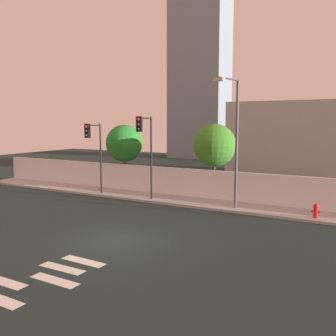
# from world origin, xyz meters

# --- Properties ---
(ground_plane) EXTENTS (80.00, 80.00, 0.00)m
(ground_plane) POSITION_xyz_m (0.00, 0.00, 0.00)
(ground_plane) COLOR #1B2826
(sidewalk) EXTENTS (36.00, 2.40, 0.15)m
(sidewalk) POSITION_xyz_m (0.00, 8.20, 0.07)
(sidewalk) COLOR #A0A0A0
(sidewalk) RESTS_ON ground
(perimeter_wall) EXTENTS (36.00, 0.18, 1.80)m
(perimeter_wall) POSITION_xyz_m (0.00, 9.49, 1.05)
(perimeter_wall) COLOR white
(perimeter_wall) RESTS_ON sidewalk
(crosswalk_marking) EXTENTS (3.13, 3.88, 0.01)m
(crosswalk_marking) POSITION_xyz_m (0.19, -4.10, 0.00)
(crosswalk_marking) COLOR silver
(crosswalk_marking) RESTS_ON ground
(traffic_light_center) EXTENTS (0.34, 1.54, 4.69)m
(traffic_light_center) POSITION_xyz_m (-6.87, 6.86, 3.58)
(traffic_light_center) COLOR black
(traffic_light_center) RESTS_ON sidewalk
(traffic_light_right) EXTENTS (0.34, 1.59, 5.13)m
(traffic_light_right) POSITION_xyz_m (-2.87, 6.86, 3.88)
(traffic_light_right) COLOR black
(traffic_light_right) RESTS_ON sidewalk
(street_lamp_curbside) EXTENTS (0.81, 1.99, 7.10)m
(street_lamp_curbside) POSITION_xyz_m (2.49, 7.50, 4.33)
(street_lamp_curbside) COLOR #4C4C51
(street_lamp_curbside) RESTS_ON sidewalk
(fire_hydrant) EXTENTS (0.44, 0.26, 0.74)m
(fire_hydrant) POSITION_xyz_m (6.84, 7.56, 0.55)
(fire_hydrant) COLOR red
(fire_hydrant) RESTS_ON sidewalk
(roadside_tree_leftmost) EXTENTS (2.74, 2.74, 4.76)m
(roadside_tree_leftmost) POSITION_xyz_m (-6.99, 10.44, 3.38)
(roadside_tree_leftmost) COLOR brown
(roadside_tree_leftmost) RESTS_ON ground
(roadside_tree_midleft) EXTENTS (2.78, 2.78, 4.85)m
(roadside_tree_midleft) POSITION_xyz_m (0.16, 10.44, 3.45)
(roadside_tree_midleft) COLOR brown
(roadside_tree_midleft) RESTS_ON ground
(low_building_distant) EXTENTS (10.46, 6.00, 6.75)m
(low_building_distant) POSITION_xyz_m (2.32, 23.49, 3.38)
(low_building_distant) COLOR #ACACAC
(low_building_distant) RESTS_ON ground
(tower_on_skyline) EXTENTS (7.48, 5.00, 33.80)m
(tower_on_skyline) POSITION_xyz_m (-12.34, 35.49, 16.90)
(tower_on_skyline) COLOR gray
(tower_on_skyline) RESTS_ON ground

